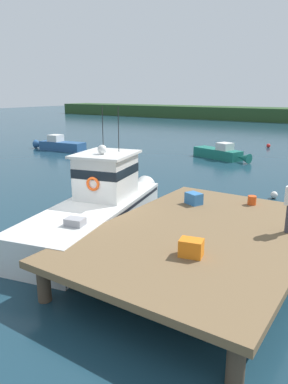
{
  "coord_description": "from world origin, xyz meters",
  "views": [
    {
      "loc": [
        9.14,
        -9.81,
        5.34
      ],
      "look_at": [
        1.2,
        2.14,
        1.4
      ],
      "focal_mm": 34.29,
      "sensor_mm": 36.0,
      "label": 1
    }
  ],
  "objects_px": {
    "moored_boat_far_left": "(59,145)",
    "moored_boat_near_channel": "(221,153)",
    "main_fishing_boat": "(100,206)",
    "mooring_buoy_channel_marker": "(268,146)",
    "crate_single_by_cleat": "(194,198)",
    "crate_stack_mid_dock": "(191,248)",
    "bait_bucket": "(252,200)",
    "mooring_buoy_inshore": "(274,195)"
  },
  "relations": [
    {
      "from": "mooring_buoy_inshore",
      "to": "mooring_buoy_channel_marker",
      "type": "xyz_separation_m",
      "value": [
        -5.24,
        17.93,
        0.01
      ]
    },
    {
      "from": "main_fishing_boat",
      "to": "bait_bucket",
      "type": "bearing_deg",
      "value": 28.78
    },
    {
      "from": "moored_boat_far_left",
      "to": "mooring_buoy_inshore",
      "type": "xyz_separation_m",
      "value": [
        21.26,
        -5.37,
        -0.3
      ]
    },
    {
      "from": "moored_boat_far_left",
      "to": "mooring_buoy_channel_marker",
      "type": "xyz_separation_m",
      "value": [
        16.02,
        12.56,
        -0.3
      ]
    },
    {
      "from": "moored_boat_near_channel",
      "to": "mooring_buoy_channel_marker",
      "type": "relative_size",
      "value": 13.95
    },
    {
      "from": "moored_boat_near_channel",
      "to": "mooring_buoy_inshore",
      "type": "xyz_separation_m",
      "value": [
        6.76,
        -9.44,
        -0.28
      ]
    },
    {
      "from": "main_fishing_boat",
      "to": "bait_bucket",
      "type": "relative_size",
      "value": 29.29
    },
    {
      "from": "moored_boat_far_left",
      "to": "mooring_buoy_channel_marker",
      "type": "height_order",
      "value": "moored_boat_far_left"
    },
    {
      "from": "moored_boat_near_channel",
      "to": "mooring_buoy_inshore",
      "type": "height_order",
      "value": "moored_boat_near_channel"
    },
    {
      "from": "crate_stack_mid_dock",
      "to": "moored_boat_far_left",
      "type": "distance_m",
      "value": 27.3
    },
    {
      "from": "crate_stack_mid_dock",
      "to": "main_fishing_boat",
      "type": "bearing_deg",
      "value": 154.29
    },
    {
      "from": "main_fishing_boat",
      "to": "mooring_buoy_inshore",
      "type": "relative_size",
      "value": 26.82
    },
    {
      "from": "crate_single_by_cleat",
      "to": "moored_boat_far_left",
      "type": "bearing_deg",
      "value": 148.75
    },
    {
      "from": "main_fishing_boat",
      "to": "moored_boat_far_left",
      "type": "bearing_deg",
      "value": 140.45
    },
    {
      "from": "bait_bucket",
      "to": "crate_stack_mid_dock",
      "type": "bearing_deg",
      "value": -88.85
    },
    {
      "from": "bait_bucket",
      "to": "moored_boat_far_left",
      "type": "distance_m",
      "value": 24.4
    },
    {
      "from": "main_fishing_boat",
      "to": "mooring_buoy_channel_marker",
      "type": "xyz_separation_m",
      "value": [
        -0.64,
        26.31,
        -0.81
      ]
    },
    {
      "from": "mooring_buoy_channel_marker",
      "to": "crate_single_by_cleat",
      "type": "bearing_deg",
      "value": -81.01
    },
    {
      "from": "mooring_buoy_inshore",
      "to": "crate_stack_mid_dock",
      "type": "bearing_deg",
      "value": -86.65
    },
    {
      "from": "crate_stack_mid_dock",
      "to": "mooring_buoy_inshore",
      "type": "xyz_separation_m",
      "value": [
        -0.64,
        10.91,
        -1.24
      ]
    },
    {
      "from": "moored_boat_far_left",
      "to": "moored_boat_near_channel",
      "type": "relative_size",
      "value": 1.06
    },
    {
      "from": "bait_bucket",
      "to": "moored_boat_far_left",
      "type": "bearing_deg",
      "value": 153.33
    },
    {
      "from": "crate_single_by_cleat",
      "to": "moored_boat_near_channel",
      "type": "bearing_deg",
      "value": 108.54
    },
    {
      "from": "crate_single_by_cleat",
      "to": "mooring_buoy_inshore",
      "type": "bearing_deg",
      "value": 78.69
    },
    {
      "from": "moored_boat_far_left",
      "to": "mooring_buoy_channel_marker",
      "type": "bearing_deg",
      "value": 38.09
    },
    {
      "from": "crate_single_by_cleat",
      "to": "crate_stack_mid_dock",
      "type": "xyz_separation_m",
      "value": [
        1.98,
        -4.2,
        0.01
      ]
    },
    {
      "from": "mooring_buoy_inshore",
      "to": "moored_boat_far_left",
      "type": "bearing_deg",
      "value": 165.82
    },
    {
      "from": "crate_stack_mid_dock",
      "to": "moored_boat_near_channel",
      "type": "bearing_deg",
      "value": 109.98
    },
    {
      "from": "mooring_buoy_inshore",
      "to": "bait_bucket",
      "type": "bearing_deg",
      "value": -84.55
    },
    {
      "from": "crate_single_by_cleat",
      "to": "mooring_buoy_channel_marker",
      "type": "distance_m",
      "value": 24.98
    },
    {
      "from": "moored_boat_near_channel",
      "to": "mooring_buoy_inshore",
      "type": "bearing_deg",
      "value": -54.4
    },
    {
      "from": "crate_stack_mid_dock",
      "to": "moored_boat_near_channel",
      "type": "distance_m",
      "value": 21.67
    },
    {
      "from": "crate_single_by_cleat",
      "to": "moored_boat_far_left",
      "type": "relative_size",
      "value": 0.11
    },
    {
      "from": "main_fishing_boat",
      "to": "mooring_buoy_channel_marker",
      "type": "distance_m",
      "value": 26.34
    },
    {
      "from": "crate_stack_mid_dock",
      "to": "bait_bucket",
      "type": "relative_size",
      "value": 1.76
    },
    {
      "from": "mooring_buoy_channel_marker",
      "to": "moored_boat_far_left",
      "type": "bearing_deg",
      "value": -141.91
    },
    {
      "from": "main_fishing_boat",
      "to": "crate_single_by_cleat",
      "type": "xyz_separation_m",
      "value": [
        3.25,
        1.68,
        0.41
      ]
    },
    {
      "from": "crate_single_by_cleat",
      "to": "moored_boat_far_left",
      "type": "height_order",
      "value": "crate_single_by_cleat"
    },
    {
      "from": "mooring_buoy_channel_marker",
      "to": "main_fishing_boat",
      "type": "bearing_deg",
      "value": -88.6
    },
    {
      "from": "main_fishing_boat",
      "to": "moored_boat_near_channel",
      "type": "relative_size",
      "value": 1.86
    },
    {
      "from": "crate_single_by_cleat",
      "to": "bait_bucket",
      "type": "height_order",
      "value": "crate_single_by_cleat"
    },
    {
      "from": "main_fishing_boat",
      "to": "crate_stack_mid_dock",
      "type": "xyz_separation_m",
      "value": [
        5.24,
        -2.52,
        0.42
      ]
    }
  ]
}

